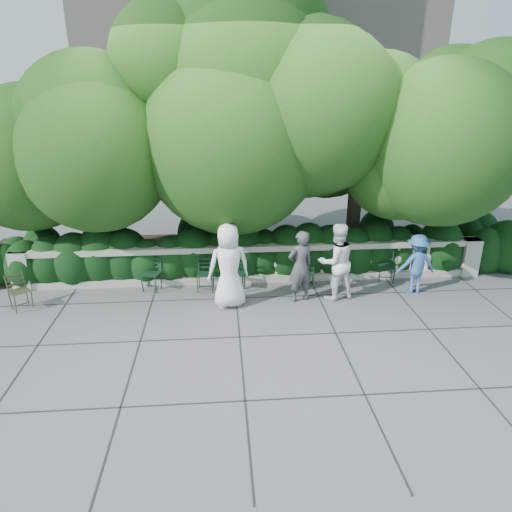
{
  "coord_description": "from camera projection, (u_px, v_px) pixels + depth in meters",
  "views": [
    {
      "loc": [
        -0.81,
        -9.1,
        4.88
      ],
      "look_at": [
        0.0,
        1.0,
        1.0
      ],
      "focal_mm": 32.0,
      "sensor_mm": 36.0,
      "label": 1
    }
  ],
  "objects": [
    {
      "name": "chair_e",
      "position": [
        341.0,
        287.0,
        11.59
      ],
      "size": [
        0.56,
        0.59,
        0.84
      ],
      "primitive_type": null,
      "rotation": [
        0.0,
        0.0,
        -0.3
      ],
      "color": "black",
      "rests_on": "ground"
    },
    {
      "name": "ground",
      "position": [
        260.0,
        313.0,
        10.28
      ],
      "size": [
        90.0,
        90.0,
        0.0
      ],
      "primitive_type": "plane",
      "color": "#515459",
      "rests_on": "ground"
    },
    {
      "name": "chair_c",
      "position": [
        236.0,
        292.0,
        11.3
      ],
      "size": [
        0.53,
        0.56,
        0.84
      ],
      "primitive_type": null,
      "rotation": [
        0.0,
        0.0,
        -0.2
      ],
      "color": "black",
      "rests_on": "ground"
    },
    {
      "name": "shrub_hedge",
      "position": [
        250.0,
        264.0,
        13.07
      ],
      "size": [
        15.0,
        2.6,
        1.7
      ],
      "primitive_type": null,
      "color": "black",
      "rests_on": "ground"
    },
    {
      "name": "person_older_blue",
      "position": [
        416.0,
        264.0,
        11.08
      ],
      "size": [
        0.99,
        0.6,
        1.48
      ],
      "primitive_type": "imported",
      "rotation": [
        0.0,
        0.0,
        3.2
      ],
      "color": "#325D96",
      "rests_on": "ground"
    },
    {
      "name": "chair_d",
      "position": [
        306.0,
        289.0,
        11.46
      ],
      "size": [
        0.5,
        0.54,
        0.84
      ],
      "primitive_type": null,
      "rotation": [
        0.0,
        0.0,
        -0.14
      ],
      "color": "black",
      "rests_on": "ground"
    },
    {
      "name": "chair_f",
      "position": [
        386.0,
        284.0,
        11.78
      ],
      "size": [
        0.52,
        0.55,
        0.84
      ],
      "primitive_type": null,
      "rotation": [
        0.0,
        0.0,
        -0.17
      ],
      "color": "black",
      "rests_on": "ground"
    },
    {
      "name": "chair_a",
      "position": [
        205.0,
        293.0,
        11.25
      ],
      "size": [
        0.48,
        0.52,
        0.84
      ],
      "primitive_type": null,
      "rotation": [
        0.0,
        0.0,
        -0.09
      ],
      "color": "black",
      "rests_on": "ground"
    },
    {
      "name": "person_woman_grey",
      "position": [
        300.0,
        266.0,
        10.59
      ],
      "size": [
        0.73,
        0.6,
        1.73
      ],
      "primitive_type": "imported",
      "rotation": [
        0.0,
        0.0,
        3.48
      ],
      "color": "#434348",
      "rests_on": "ground"
    },
    {
      "name": "tree_canopy",
      "position": [
        275.0,
        119.0,
        11.88
      ],
      "size": [
        15.04,
        6.52,
        6.78
      ],
      "color": "#3F3023",
      "rests_on": "ground"
    },
    {
      "name": "person_businessman",
      "position": [
        229.0,
        266.0,
        10.3
      ],
      "size": [
        1.08,
        0.82,
        1.97
      ],
      "primitive_type": "imported",
      "rotation": [
        0.0,
        0.0,
        3.36
      ],
      "color": "white",
      "rests_on": "ground"
    },
    {
      "name": "balustrade",
      "position": [
        254.0,
        264.0,
        11.78
      ],
      "size": [
        12.0,
        0.44,
        1.0
      ],
      "color": "#9E998E",
      "rests_on": "ground"
    },
    {
      "name": "person_casual_man",
      "position": [
        336.0,
        262.0,
        10.7
      ],
      "size": [
        1.04,
        0.9,
        1.86
      ],
      "primitive_type": "imported",
      "rotation": [
        0.0,
        0.0,
        3.38
      ],
      "color": "white",
      "rests_on": "ground"
    },
    {
      "name": "chair_weathered",
      "position": [
        25.0,
        311.0,
        10.38
      ],
      "size": [
        0.65,
        0.65,
        0.84
      ],
      "primitive_type": null,
      "rotation": [
        0.0,
        0.0,
        0.7
      ],
      "color": "black",
      "rests_on": "ground"
    },
    {
      "name": "chair_b",
      "position": [
        150.0,
        293.0,
        11.28
      ],
      "size": [
        0.56,
        0.59,
        0.84
      ],
      "primitive_type": null,
      "rotation": [
        0.0,
        0.0,
        -0.29
      ],
      "color": "black",
      "rests_on": "ground"
    }
  ]
}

